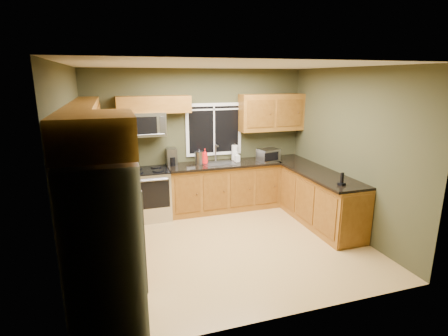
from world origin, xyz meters
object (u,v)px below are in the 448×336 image
soap_bottle_a (205,156)px  microwave (144,124)px  paper_towel_roll (235,152)px  cordless_phone (342,181)px  toaster_oven (268,155)px  kettle (199,157)px  range (148,194)px  soap_bottle_c (202,159)px  refrigerator (105,245)px  coffee_maker (172,157)px  soap_bottle_b (237,157)px

soap_bottle_a → microwave: bearing=176.1°
paper_towel_roll → cordless_phone: paper_towel_roll is taller
toaster_oven → kettle: 1.36m
range → soap_bottle_c: 1.19m
range → kettle: size_ratio=3.19×
kettle → refrigerator: bearing=-120.4°
coffee_maker → cordless_phone: coffee_maker is taller
soap_bottle_c → paper_towel_roll: bearing=6.2°
coffee_maker → soap_bottle_a: coffee_maker is taller
paper_towel_roll → soap_bottle_c: 0.71m
soap_bottle_c → kettle: bearing=-143.1°
range → kettle: bearing=5.2°
microwave → toaster_oven: 2.44m
microwave → toaster_oven: bearing=-5.8°
kettle → cordless_phone: 2.65m
coffee_maker → cordless_phone: 3.06m
microwave → cordless_phone: size_ratio=3.79×
toaster_oven → paper_towel_roll: 0.67m
coffee_maker → toaster_oven: bearing=-8.3°
kettle → soap_bottle_a: size_ratio=1.02×
refrigerator → coffee_maker: refrigerator is taller
paper_towel_roll → coffee_maker: bearing=-178.1°
refrigerator → kettle: refrigerator is taller
soap_bottle_a → cordless_phone: size_ratio=1.44×
microwave → soap_bottle_b: size_ratio=3.81×
microwave → coffee_maker: (0.48, 0.03, -0.64)m
cordless_phone → kettle: bearing=131.4°
paper_towel_roll → soap_bottle_c: (-0.70, -0.08, -0.07)m
range → microwave: size_ratio=1.23×
soap_bottle_b → cordless_phone: size_ratio=0.99×
refrigerator → toaster_oven: (3.03, 2.67, 0.16)m
coffee_maker → soap_bottle_c: coffee_maker is taller
kettle → soap_bottle_c: kettle is taller
refrigerator → microwave: size_ratio=2.37×
soap_bottle_c → cordless_phone: size_ratio=0.75×
soap_bottle_b → paper_towel_roll: bearing=85.0°
soap_bottle_b → soap_bottle_a: bearing=177.3°
kettle → paper_towel_roll: bearing=9.0°
soap_bottle_c → soap_bottle_a: bearing=-58.0°
range → coffee_maker: coffee_maker is taller
microwave → refrigerator: bearing=-103.3°
microwave → kettle: 1.19m
toaster_oven → coffee_maker: bearing=171.7°
toaster_oven → kettle: (-1.35, 0.19, 0.01)m
range → cordless_phone: 3.37m
range → cordless_phone: bearing=-34.7°
microwave → soap_bottle_a: 1.27m
kettle → soap_bottle_b: 0.75m
range → toaster_oven: (2.34, -0.10, 0.59)m
paper_towel_roll → soap_bottle_a: (-0.65, -0.15, -0.00)m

